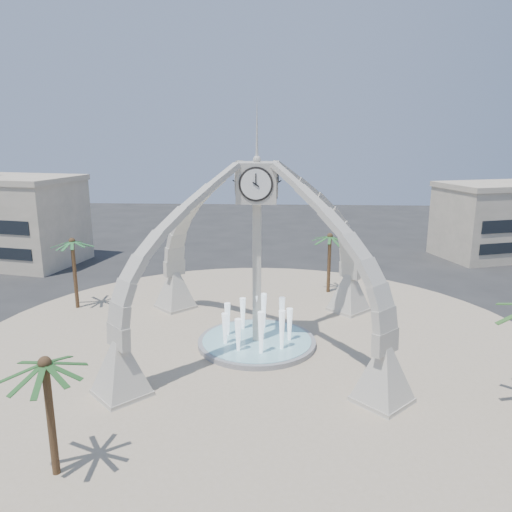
{
  "coord_description": "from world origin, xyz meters",
  "views": [
    {
      "loc": [
        1.59,
        -31.5,
        14.01
      ],
      "look_at": [
        -0.16,
        2.0,
        5.78
      ],
      "focal_mm": 35.0,
      "sensor_mm": 36.0,
      "label": 1
    }
  ],
  "objects_px": {
    "clock_tower": "(257,253)",
    "fountain": "(257,341)",
    "palm_west": "(72,242)",
    "palm_north": "(330,237)",
    "palm_south": "(45,365)"
  },
  "relations": [
    {
      "from": "clock_tower",
      "to": "fountain",
      "type": "height_order",
      "value": "clock_tower"
    },
    {
      "from": "clock_tower",
      "to": "palm_west",
      "type": "relative_size",
      "value": 2.85
    },
    {
      "from": "palm_north",
      "to": "palm_south",
      "type": "bearing_deg",
      "value": -118.03
    },
    {
      "from": "palm_west",
      "to": "clock_tower",
      "type": "bearing_deg",
      "value": -23.75
    },
    {
      "from": "palm_west",
      "to": "fountain",
      "type": "bearing_deg",
      "value": -23.75
    },
    {
      "from": "palm_south",
      "to": "palm_north",
      "type": "bearing_deg",
      "value": 61.97
    },
    {
      "from": "palm_west",
      "to": "palm_north",
      "type": "xyz_separation_m",
      "value": [
        21.05,
        5.32,
        -0.43
      ]
    },
    {
      "from": "palm_west",
      "to": "palm_north",
      "type": "bearing_deg",
      "value": 14.19
    },
    {
      "from": "clock_tower",
      "to": "fountain",
      "type": "distance_m",
      "value": 6.2
    },
    {
      "from": "palm_north",
      "to": "palm_south",
      "type": "relative_size",
      "value": 1.01
    },
    {
      "from": "fountain",
      "to": "palm_south",
      "type": "bearing_deg",
      "value": -119.68
    },
    {
      "from": "clock_tower",
      "to": "palm_west",
      "type": "bearing_deg",
      "value": 156.25
    },
    {
      "from": "palm_west",
      "to": "palm_south",
      "type": "distance_m",
      "value": 21.66
    },
    {
      "from": "palm_west",
      "to": "palm_north",
      "type": "distance_m",
      "value": 21.71
    },
    {
      "from": "palm_west",
      "to": "palm_south",
      "type": "relative_size",
      "value": 1.09
    }
  ]
}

